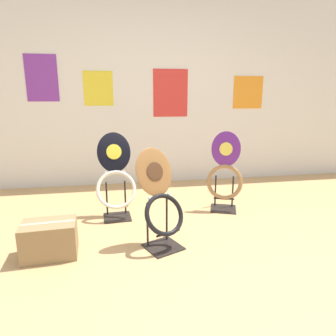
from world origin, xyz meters
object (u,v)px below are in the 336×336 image
object	(u,v)px
toilet_seat_display_purple_note	(225,177)
storage_box	(50,239)
toilet_seat_display_jazz_black	(115,178)
toilet_seat_display_woodgrain	(160,201)

from	to	relation	value
toilet_seat_display_purple_note	storage_box	size ratio (longest dim) A/B	2.03
storage_box	toilet_seat_display_purple_note	bearing A→B (deg)	22.83
toilet_seat_display_purple_note	storage_box	distance (m)	1.89
toilet_seat_display_jazz_black	toilet_seat_display_woodgrain	bearing A→B (deg)	-63.05
toilet_seat_display_jazz_black	toilet_seat_display_purple_note	world-z (taller)	toilet_seat_display_jazz_black
toilet_seat_display_jazz_black	toilet_seat_display_woodgrain	size ratio (longest dim) A/B	1.06
toilet_seat_display_woodgrain	toilet_seat_display_purple_note	bearing A→B (deg)	40.59
toilet_seat_display_jazz_black	toilet_seat_display_purple_note	distance (m)	1.19
toilet_seat_display_jazz_black	toilet_seat_display_woodgrain	xyz separation A→B (m)	(0.36, -0.72, -0.02)
toilet_seat_display_purple_note	toilet_seat_display_woodgrain	distance (m)	1.09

